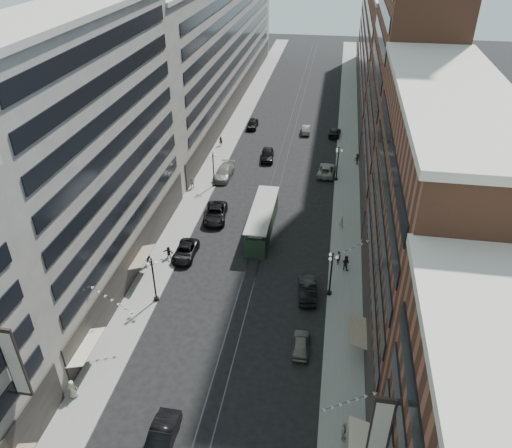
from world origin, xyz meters
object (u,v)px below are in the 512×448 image
Objects in this scene: car_4 at (301,344)px; car_14 at (306,129)px; pedestrian_1 at (72,389)px; pedestrian_6 at (192,183)px; car_7 at (215,214)px; lamppost_se_mid at (338,163)px; pedestrian_7 at (346,263)px; car_13 at (267,155)px; pedestrian_8 at (341,221)px; lamppost_sw_mid at (213,168)px; pedestrian_extra_0 at (339,258)px; pedestrian_2 at (148,259)px; car_10 at (307,289)px; pedestrian_4 at (344,431)px; lamppost_se_far at (331,273)px; car_8 at (224,172)px; car_9 at (252,124)px; pedestrian_9 at (357,159)px; lamppost_sw_far at (154,278)px; car_11 at (327,170)px; pedestrian_5 at (169,252)px; car_5 at (161,440)px; pedestrian_extra_2 at (221,141)px; car_12 at (335,132)px; streetcar at (262,221)px.

car_4 is 55.89m from car_14.
pedestrian_1 is 0.99× the size of pedestrian_6.
car_14 is (9.77, 33.58, -0.14)m from car_7.
lamppost_se_mid reaches higher than pedestrian_7.
car_13 is 3.00× the size of pedestrian_8.
lamppost_sw_mid is at bearing -126.36° from car_13.
car_7 is at bearing 86.32° from pedestrian_extra_0.
pedestrian_6 is (-0.06, 19.77, 0.08)m from pedestrian_2.
car_10 is (0.00, 8.08, 0.17)m from car_4.
lamppost_sw_mid reaches higher than car_7.
lamppost_se_far is at bearing 21.10° from pedestrian_4.
lamppost_se_far is at bearing -53.99° from car_8.
lamppost_sw_mid is at bearing -94.37° from car_9.
pedestrian_9 reaches higher than car_7.
car_9 is 2.74× the size of pedestrian_extra_0.
car_11 is (16.81, 33.97, -2.31)m from lamppost_sw_far.
pedestrian_5 is 38.13m from pedestrian_9.
lamppost_se_mid is (18.40, 32.00, 0.00)m from lamppost_sw_far.
car_4 is 26.02m from car_7.
pedestrian_4 reaches higher than car_4.
car_5 is 68.96m from car_9.
car_10 is (16.00, 3.56, -2.23)m from lamppost_sw_far.
car_8 is at bearing 94.40° from pedestrian_5.
car_8 is 12.60m from pedestrian_extra_2.
pedestrian_6 reaches higher than car_4.
car_5 is at bearing -104.15° from lamppost_se_mid.
pedestrian_2 reaches higher than car_12.
car_10 is (18.86, 16.91, -0.21)m from pedestrian_1.
pedestrian_1 is 51.25m from car_11.
car_8 is 26.43m from car_12.
car_14 is at bearing 63.72° from car_8.
pedestrian_6 is 23.65m from pedestrian_8.
pedestrian_2 is 0.33× the size of car_13.
pedestrian_9 reaches higher than pedestrian_extra_2.
pedestrian_2 reaches higher than car_14.
car_11 is 3.27× the size of pedestrian_8.
pedestrian_extra_0 is (13.13, 26.43, 0.15)m from car_5.
pedestrian_7 reaches higher than car_13.
pedestrian_8 is at bearing 16.78° from pedestrian_4.
car_14 is (2.97, 35.74, -0.90)m from streetcar.
streetcar is at bearing 128.67° from lamppost_se_far.
car_9 is (-4.49, 68.81, -0.06)m from car_5.
pedestrian_extra_2 is at bearing -114.27° from pedestrian_6.
pedestrian_extra_0 reaches higher than pedestrian_8.
pedestrian_5 is at bearing 74.07° from pedestrian_6.
car_7 reaches higher than car_12.
pedestrian_8 is (3.41, 14.65, 0.15)m from car_10.
car_4 is at bearing 90.79° from car_14.
lamppost_se_far is 0.89× the size of car_7.
pedestrian_extra_2 reaches higher than car_8.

